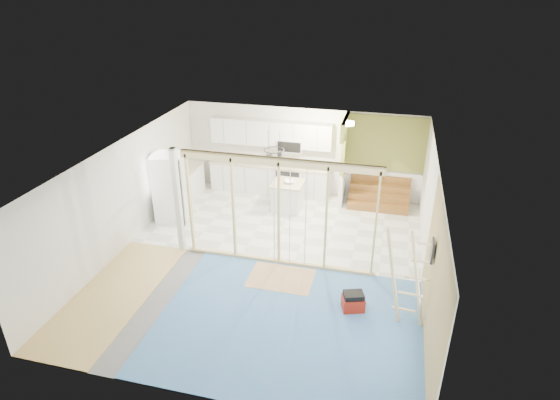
% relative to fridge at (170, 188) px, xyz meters
% --- Properties ---
extents(room, '(7.01, 8.01, 2.61)m').
position_rel_fridge_xyz_m(room, '(3.03, -1.41, 0.37)').
color(room, slate).
rests_on(room, ground).
extents(floor_overlays, '(7.00, 8.00, 0.03)m').
position_rel_fridge_xyz_m(floor_overlays, '(3.10, -1.35, -0.92)').
color(floor_overlays, white).
rests_on(floor_overlays, room).
extents(stud_frame, '(4.66, 0.14, 2.60)m').
position_rel_fridge_xyz_m(stud_frame, '(2.79, -1.41, 0.66)').
color(stud_frame, tan).
rests_on(stud_frame, room).
extents(base_cabinets, '(4.45, 2.24, 0.93)m').
position_rel_fridge_xyz_m(base_cabinets, '(1.42, 1.95, -0.46)').
color(base_cabinets, white).
rests_on(base_cabinets, room).
extents(upper_cabinets, '(3.60, 0.41, 0.85)m').
position_rel_fridge_xyz_m(upper_cabinets, '(2.19, 2.40, 0.89)').
color(upper_cabinets, white).
rests_on(upper_cabinets, room).
extents(green_partition, '(2.25, 1.51, 2.60)m').
position_rel_fridge_xyz_m(green_partition, '(5.08, 2.24, 0.01)').
color(green_partition, olive).
rests_on(green_partition, room).
extents(pot_rack, '(0.52, 0.52, 0.72)m').
position_rel_fridge_xyz_m(pot_rack, '(2.72, 0.48, 1.07)').
color(pot_rack, black).
rests_on(pot_rack, room).
extents(sheathing_panel, '(0.02, 4.00, 2.60)m').
position_rel_fridge_xyz_m(sheathing_panel, '(6.51, -3.41, 0.37)').
color(sheathing_panel, tan).
rests_on(sheathing_panel, room).
extents(electrical_panel, '(0.04, 0.30, 0.40)m').
position_rel_fridge_xyz_m(electrical_panel, '(6.46, -2.81, 0.72)').
color(electrical_panel, '#333438').
rests_on(electrical_panel, room).
extents(ceiling_light, '(0.32, 0.32, 0.08)m').
position_rel_fridge_xyz_m(ceiling_light, '(4.43, 1.59, 1.61)').
color(ceiling_light, '#FFEABF').
rests_on(ceiling_light, room).
extents(fridge, '(1.02, 0.98, 1.86)m').
position_rel_fridge_xyz_m(fridge, '(0.00, 0.00, 0.00)').
color(fridge, white).
rests_on(fridge, room).
extents(island, '(0.87, 0.87, 0.83)m').
position_rel_fridge_xyz_m(island, '(2.91, 1.29, -0.52)').
color(island, white).
rests_on(island, room).
extents(bowl, '(0.37, 0.37, 0.07)m').
position_rel_fridge_xyz_m(bowl, '(2.96, 1.28, -0.06)').
color(bowl, white).
rests_on(bowl, island).
extents(soap_bottle_a, '(0.16, 0.16, 0.32)m').
position_rel_fridge_xyz_m(soap_bottle_a, '(2.00, 2.31, 0.16)').
color(soap_bottle_a, '#B1B6C5').
rests_on(soap_bottle_a, base_cabinets).
extents(soap_bottle_b, '(0.11, 0.11, 0.20)m').
position_rel_fridge_xyz_m(soap_bottle_b, '(3.73, 2.30, 0.10)').
color(soap_bottle_b, silver).
rests_on(soap_bottle_b, base_cabinets).
extents(toolbox, '(0.50, 0.44, 0.40)m').
position_rel_fridge_xyz_m(toolbox, '(5.16, -2.69, -0.74)').
color(toolbox, maroon).
rests_on(toolbox, room).
extents(ladder, '(1.02, 0.20, 1.93)m').
position_rel_fridge_xyz_m(ladder, '(6.13, -2.78, 0.06)').
color(ladder, '#DFC588').
rests_on(ladder, room).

